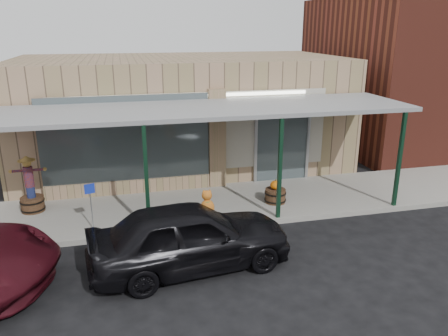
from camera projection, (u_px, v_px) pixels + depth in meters
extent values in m
plane|color=black|center=(236.00, 268.00, 10.00)|extent=(120.00, 120.00, 0.00)
cube|color=gray|center=(206.00, 206.00, 13.31)|extent=(40.00, 3.20, 0.15)
cube|color=#9F7C61|center=(182.00, 113.00, 16.94)|extent=(12.00, 6.00, 4.20)
cube|color=#465256|center=(127.00, 140.00, 13.60)|extent=(5.20, 0.06, 2.80)
cube|color=#465256|center=(282.00, 142.00, 14.99)|extent=(1.80, 0.06, 2.80)
cube|color=#9F7C61|center=(217.00, 141.00, 14.35)|extent=(0.55, 0.30, 3.40)
cube|color=#9F7C61|center=(130.00, 186.00, 14.12)|extent=(5.20, 0.30, 0.50)
cube|color=#ABA697|center=(195.00, 133.00, 14.17)|extent=(9.00, 0.02, 2.60)
cube|color=white|center=(195.00, 96.00, 13.77)|extent=(7.50, 0.03, 0.10)
cube|color=gray|center=(204.00, 109.00, 12.39)|extent=(12.00, 3.00, 0.12)
cube|color=black|center=(147.00, 180.00, 11.11)|extent=(0.10, 0.10, 2.95)
cube|color=black|center=(280.00, 170.00, 11.91)|extent=(0.10, 0.10, 2.95)
cube|color=black|center=(399.00, 161.00, 12.73)|extent=(0.10, 0.10, 2.95)
cylinder|color=#523320|center=(33.00, 204.00, 12.68)|extent=(0.72, 0.72, 0.43)
cylinder|color=navy|center=(31.00, 192.00, 12.56)|extent=(0.26, 0.26, 0.32)
cylinder|color=maroon|center=(29.00, 177.00, 12.42)|extent=(0.29, 0.29, 0.59)
sphere|color=#B07A43|center=(27.00, 163.00, 12.29)|extent=(0.24, 0.24, 0.24)
cone|color=#B07A43|center=(26.00, 158.00, 12.25)|extent=(0.39, 0.39, 0.15)
cylinder|color=#523320|center=(275.00, 196.00, 13.33)|extent=(0.68, 0.68, 0.42)
ellipsoid|color=orange|center=(276.00, 185.00, 13.22)|extent=(0.34, 0.34, 0.27)
cylinder|color=#4C471E|center=(276.00, 180.00, 13.17)|extent=(0.04, 0.04, 0.06)
cylinder|color=gray|center=(92.00, 211.00, 11.46)|extent=(0.04, 0.04, 1.01)
cube|color=#172DAE|center=(89.00, 189.00, 11.26)|extent=(0.26, 0.09, 0.26)
imported|color=black|center=(190.00, 236.00, 9.83)|extent=(4.74, 2.36, 1.55)
ellipsoid|color=#C96423|center=(207.00, 208.00, 10.59)|extent=(0.35, 0.29, 0.44)
sphere|color=#C96423|center=(207.00, 195.00, 10.53)|extent=(0.25, 0.25, 0.25)
cylinder|color=#197430|center=(207.00, 201.00, 10.53)|extent=(0.17, 0.17, 0.02)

